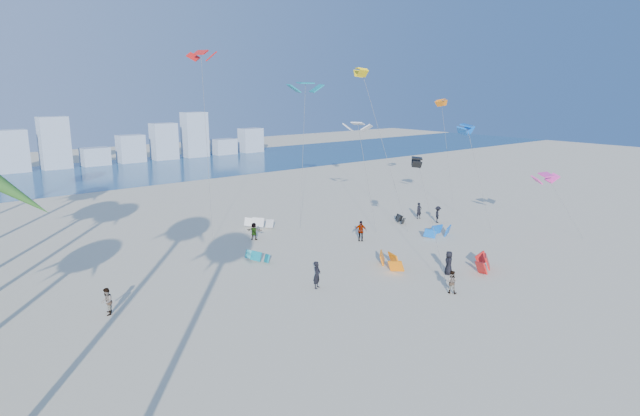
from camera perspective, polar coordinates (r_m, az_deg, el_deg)
ground at (r=28.77m, az=16.29°, el=-15.07°), size 220.00×220.00×0.00m
ocean at (r=89.59m, az=-24.94°, el=2.93°), size 220.00×220.00×0.00m
kitesurfer_near at (r=36.52m, az=-0.31°, el=-6.95°), size 0.80×0.72×1.84m
kitesurfer_mid at (r=36.71m, az=13.49°, el=-7.47°), size 0.86×0.92×1.52m
kitesurfers_far at (r=45.79m, az=2.82°, el=-3.04°), size 33.73×17.61×1.79m
grounded_kites at (r=45.40m, az=6.26°, el=-3.71°), size 19.27×23.68×1.02m
flying_kites at (r=50.95m, az=6.25°, el=10.56°), size 28.04×25.41×16.61m
distant_skyline at (r=98.62m, az=-27.26°, el=5.29°), size 85.00×3.00×8.40m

